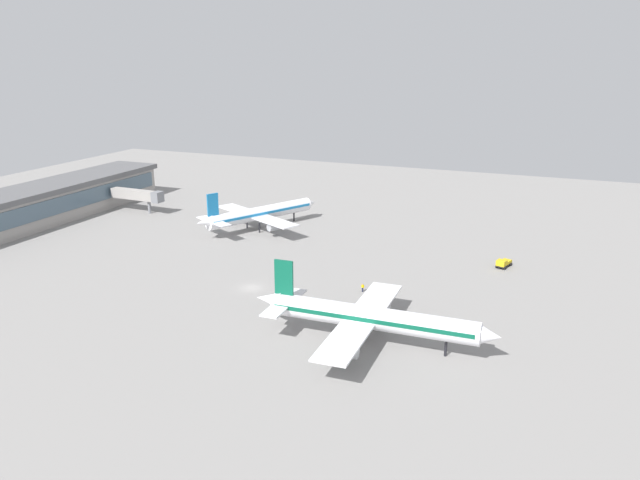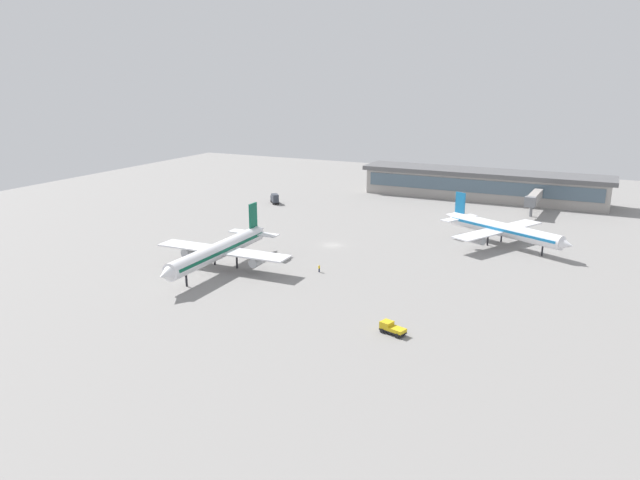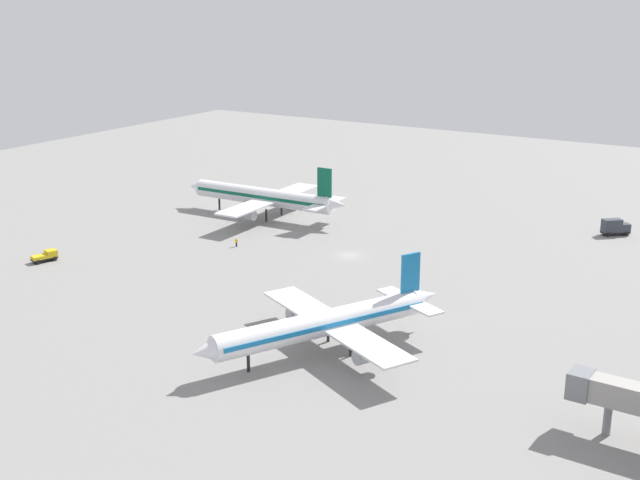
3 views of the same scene
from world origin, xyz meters
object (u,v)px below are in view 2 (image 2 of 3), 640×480
airplane_at_gate (219,250)px  catering_truck (275,198)px  airplane_taxiing (502,229)px  pushback_tractor (392,328)px  ground_crew_worker (319,268)px

airplane_at_gate → catering_truck: 72.20m
airplane_taxiing → pushback_tractor: size_ratio=7.44×
pushback_tractor → airplane_taxiing: bearing=-79.5°
airplane_taxiing → pushback_tractor: 64.13m
airplane_taxiing → pushback_tractor: airplane_taxiing is taller
airplane_taxiing → ground_crew_worker: bearing=-102.5°
ground_crew_worker → airplane_at_gate: bearing=-174.7°
airplane_at_gate → ground_crew_worker: bearing=109.6°
pushback_tractor → ground_crew_worker: bearing=-26.4°
catering_truck → ground_crew_worker: bearing=176.8°
ground_crew_worker → airplane_taxiing: bearing=35.0°
airplane_at_gate → airplane_taxiing: 71.53m
airplane_at_gate → ground_crew_worker: (-20.82, -7.94, -3.62)m
catering_truck → pushback_tractor: size_ratio=1.15×
airplane_at_gate → ground_crew_worker: 22.57m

